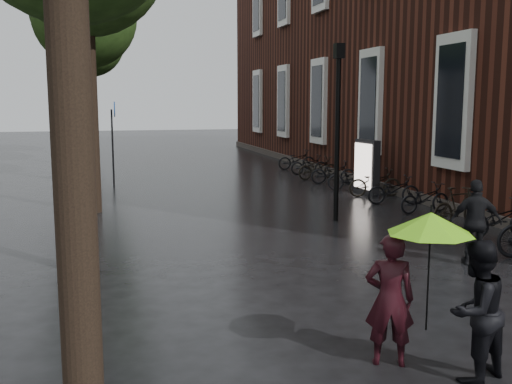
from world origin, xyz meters
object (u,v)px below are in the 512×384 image
object	(u,v)px
pedestrian_walking	(476,222)
ad_lightbox	(366,167)
person_black	(476,311)
lamp_post	(338,115)
parked_bicycles	(382,185)
person_burgundy	(390,299)

from	to	relation	value
pedestrian_walking	ad_lightbox	size ratio (longest dim) A/B	0.89
person_black	ad_lightbox	size ratio (longest dim) A/B	0.87
person_black	lamp_post	bearing A→B (deg)	-122.61
parked_bicycles	ad_lightbox	xyz separation A→B (m)	(-0.04, 1.04, 0.45)
pedestrian_walking	ad_lightbox	xyz separation A→B (m)	(1.69, 8.22, 0.10)
pedestrian_walking	parked_bicycles	world-z (taller)	pedestrian_walking
person_black	person_burgundy	bearing A→B (deg)	-58.50
lamp_post	person_burgundy	bearing A→B (deg)	-108.41
person_black	pedestrian_walking	distance (m)	4.94
lamp_post	person_black	bearing A→B (deg)	-102.74
ad_lightbox	person_burgundy	bearing A→B (deg)	-119.81
parked_bicycles	lamp_post	bearing A→B (deg)	-134.48
pedestrian_walking	lamp_post	size ratio (longest dim) A/B	0.36
person_burgundy	lamp_post	bearing A→B (deg)	-86.85
person_burgundy	person_black	distance (m)	0.92
lamp_post	pedestrian_walking	bearing A→B (deg)	-78.70
person_burgundy	pedestrian_walking	bearing A→B (deg)	-114.08
person_burgundy	pedestrian_walking	xyz separation A→B (m)	(3.55, 3.47, 0.02)
parked_bicycles	ad_lightbox	world-z (taller)	ad_lightbox
parked_bicycles	pedestrian_walking	bearing A→B (deg)	-103.58
person_black	pedestrian_walking	size ratio (longest dim) A/B	0.97
person_black	parked_bicycles	bearing A→B (deg)	-131.99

